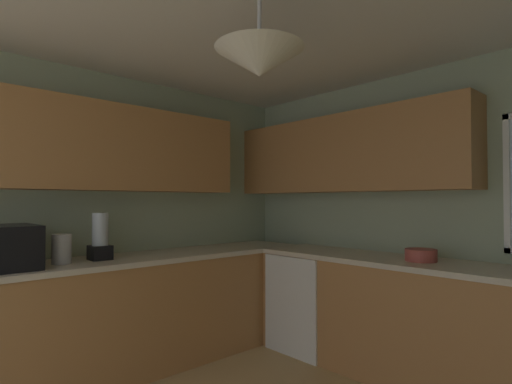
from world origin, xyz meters
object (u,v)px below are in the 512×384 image
(dishwasher, at_px, (311,301))
(bowl, at_px, (421,255))
(microwave, at_px, (5,247))
(kettle, at_px, (62,249))
(blender_appliance, at_px, (100,239))

(dishwasher, height_order, bowl, bowl)
(dishwasher, distance_m, microwave, 2.52)
(dishwasher, xyz_separation_m, bowl, (1.04, 0.03, 0.52))
(dishwasher, relative_size, kettle, 4.07)
(dishwasher, bearing_deg, bowl, 1.65)
(kettle, distance_m, blender_appliance, 0.29)
(microwave, relative_size, bowl, 2.09)
(kettle, bearing_deg, dishwasher, 72.26)
(microwave, distance_m, blender_appliance, 0.63)
(bowl, relative_size, blender_appliance, 0.64)
(microwave, bearing_deg, bowl, 54.41)
(dishwasher, distance_m, kettle, 2.18)
(microwave, xyz_separation_m, blender_appliance, (0.00, 0.63, 0.02))
(microwave, relative_size, blender_appliance, 1.33)
(microwave, xyz_separation_m, kettle, (0.02, 0.35, -0.04))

